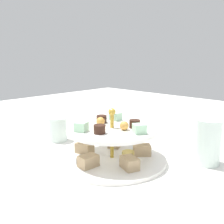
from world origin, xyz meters
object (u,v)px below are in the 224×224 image
object	(u,v)px
water_glass_tall_right	(208,142)
teacup_with_saucer	(94,127)
water_glass_short_left	(59,129)
butter_knife_right	(155,133)
tiered_serving_stand	(112,146)

from	to	relation	value
water_glass_tall_right	teacup_with_saucer	size ratio (longest dim) A/B	1.37
water_glass_tall_right	teacup_with_saucer	distance (m)	0.43
water_glass_short_left	butter_knife_right	world-z (taller)	water_glass_short_left
water_glass_tall_right	tiered_serving_stand	bearing A→B (deg)	129.02
water_glass_short_left	teacup_with_saucer	size ratio (longest dim) A/B	0.89
tiered_serving_stand	butter_knife_right	world-z (taller)	tiered_serving_stand
tiered_serving_stand	teacup_with_saucer	xyz separation A→B (m)	(0.14, 0.23, -0.02)
water_glass_tall_right	butter_knife_right	size ratio (longest dim) A/B	0.73
tiered_serving_stand	water_glass_short_left	world-z (taller)	tiered_serving_stand
tiered_serving_stand	water_glass_tall_right	bearing A→B (deg)	-50.98
teacup_with_saucer	water_glass_tall_right	bearing A→B (deg)	-87.52
tiered_serving_stand	water_glass_tall_right	world-z (taller)	tiered_serving_stand
butter_knife_right	tiered_serving_stand	bearing A→B (deg)	90.54
tiered_serving_stand	water_glass_short_left	distance (m)	0.26
water_glass_short_left	water_glass_tall_right	bearing A→B (deg)	-71.01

